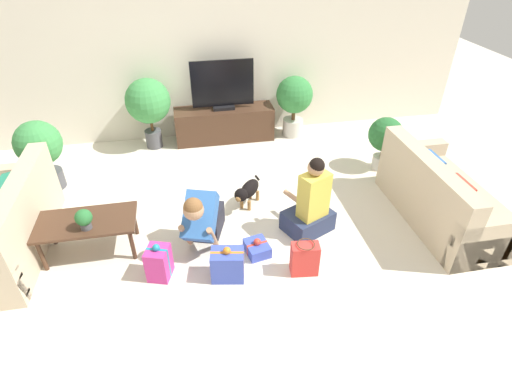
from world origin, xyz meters
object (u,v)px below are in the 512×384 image
at_px(potted_plant_corner_right, 385,137).
at_px(coffee_table, 87,224).
at_px(sofa_left, 4,228).
at_px(sofa_right, 441,198).
at_px(person_kneeling, 203,218).
at_px(gift_bag_a, 305,259).
at_px(gift_box_b, 159,262).
at_px(dog, 247,191).
at_px(person_sitting, 311,206).
at_px(potted_plant_back_left, 148,103).
at_px(gift_box_c, 257,248).
at_px(potted_plant_corner_left, 40,149).
at_px(tabletop_plant, 84,219).
at_px(gift_box_a, 228,265).
at_px(potted_plant_back_right, 294,99).
at_px(tv_console, 224,124).
at_px(tv, 223,87).

bearing_deg(potted_plant_corner_right, coffee_table, -164.66).
relative_size(sofa_left, sofa_right, 1.00).
distance_m(person_kneeling, gift_bag_a, 1.16).
relative_size(coffee_table, gift_box_b, 2.42).
relative_size(coffee_table, dog, 2.06).
bearing_deg(sofa_left, gift_box_b, 66.44).
bearing_deg(person_sitting, potted_plant_back_left, -78.66).
xyz_separation_m(potted_plant_corner_right, gift_box_c, (-2.08, -1.42, -0.43)).
xyz_separation_m(potted_plant_corner_right, potted_plant_corner_left, (-4.56, 0.36, 0.09)).
relative_size(gift_box_b, gift_box_c, 1.30).
bearing_deg(person_sitting, tabletop_plant, -24.42).
bearing_deg(person_kneeling, sofa_right, 16.68).
xyz_separation_m(dog, gift_box_a, (-0.40, -1.14, -0.07)).
xyz_separation_m(potted_plant_back_right, person_sitting, (-0.46, -2.44, -0.27)).
relative_size(potted_plant_back_right, dog, 2.01).
distance_m(potted_plant_corner_left, dog, 2.70).
relative_size(sofa_right, gift_bag_a, 4.56).
relative_size(dog, gift_box_a, 1.24).
height_order(sofa_right, gift_box_b, sofa_right).
distance_m(potted_plant_corner_left, gift_bag_a, 3.62).
bearing_deg(gift_box_b, potted_plant_back_right, 52.95).
xyz_separation_m(tv_console, potted_plant_back_right, (1.13, -0.05, 0.35)).
relative_size(sofa_left, potted_plant_corner_left, 1.85).
distance_m(coffee_table, dog, 1.86).
height_order(tv_console, gift_box_b, tv_console).
xyz_separation_m(gift_box_b, gift_bag_a, (1.44, -0.23, 0.00)).
bearing_deg(potted_plant_corner_left, gift_box_a, -44.34).
height_order(gift_box_b, gift_box_c, gift_box_b).
bearing_deg(person_sitting, coffee_table, -27.47).
bearing_deg(tv, gift_box_b, -109.41).
bearing_deg(tv_console, sofa_left, -139.91).
height_order(tv, person_sitting, tv).
distance_m(potted_plant_corner_right, person_kneeling, 2.87).
xyz_separation_m(potted_plant_corner_left, gift_box_b, (1.45, -1.92, -0.41)).
bearing_deg(sofa_right, gift_box_b, 95.84).
height_order(tv_console, gift_box_a, tv_console).
bearing_deg(person_kneeling, tv, 96.01).
bearing_deg(dog, potted_plant_back_right, 96.76).
relative_size(sofa_left, potted_plant_corner_right, 2.27).
xyz_separation_m(sofa_right, potted_plant_corner_left, (-4.70, 1.59, 0.29)).
relative_size(potted_plant_back_left, gift_bag_a, 2.83).
height_order(sofa_right, tv, tv).
relative_size(potted_plant_corner_left, tabletop_plant, 4.25).
relative_size(gift_box_b, tabletop_plant, 1.87).
bearing_deg(potted_plant_back_left, potted_plant_back_right, 0.00).
bearing_deg(potted_plant_back_left, person_sitting, -53.64).
bearing_deg(tabletop_plant, gift_bag_a, -15.99).
relative_size(person_kneeling, gift_box_b, 1.99).
distance_m(sofa_right, potted_plant_back_right, 2.77).
bearing_deg(potted_plant_back_left, coffee_table, -104.66).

